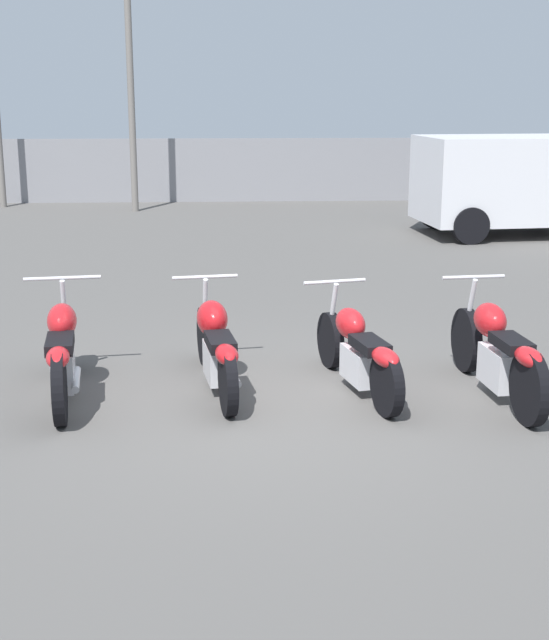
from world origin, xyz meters
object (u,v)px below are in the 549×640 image
object	(u,v)px
motorcycle_slot_1	(216,346)
parked_van	(545,179)
motorcycle_slot_3	(498,352)
motorcycle_slot_2	(359,352)
light_pole_right	(129,37)
motorcycle_slot_0	(63,352)

from	to	relation	value
motorcycle_slot_1	parked_van	world-z (taller)	parked_van
motorcycle_slot_3	parked_van	world-z (taller)	parked_van
motorcycle_slot_3	motorcycle_slot_1	bearing A→B (deg)	166.17
motorcycle_slot_3	motorcycle_slot_2	bearing A→B (deg)	164.34
light_pole_right	parked_van	size ratio (longest dim) A/B	1.30
motorcycle_slot_2	motorcycle_slot_3	distance (m)	1.29
light_pole_right	motorcycle_slot_1	world-z (taller)	light_pole_right
light_pole_right	motorcycle_slot_1	size ratio (longest dim) A/B	3.09
motorcycle_slot_1	motorcycle_slot_3	distance (m)	2.66
motorcycle_slot_1	motorcycle_slot_2	bearing A→B (deg)	-15.59
light_pole_right	motorcycle_slot_3	distance (m)	15.00
motorcycle_slot_0	parked_van	bearing A→B (deg)	43.06
motorcycle_slot_0	motorcycle_slot_1	world-z (taller)	motorcycle_slot_0
light_pole_right	motorcycle_slot_0	bearing A→B (deg)	-87.34
light_pole_right	parked_van	xyz separation A→B (m)	(8.56, -4.02, -2.93)
motorcycle_slot_2	parked_van	xyz separation A→B (m)	(5.15, 9.54, 0.70)
motorcycle_slot_0	motorcycle_slot_2	world-z (taller)	motorcycle_slot_0
motorcycle_slot_0	motorcycle_slot_3	size ratio (longest dim) A/B	0.98
motorcycle_slot_3	parked_van	bearing A→B (deg)	63.30
parked_van	motorcycle_slot_2	bearing A→B (deg)	146.25
motorcycle_slot_2	light_pole_right	bearing A→B (deg)	91.51
motorcycle_slot_1	parked_van	bearing A→B (deg)	46.68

